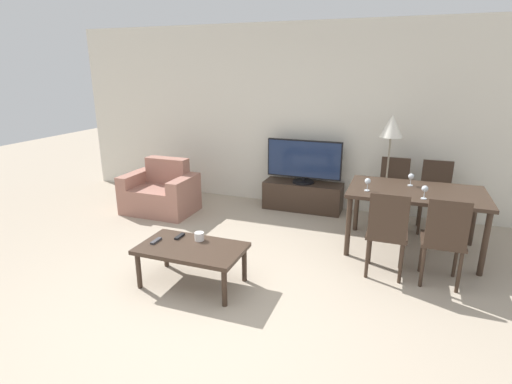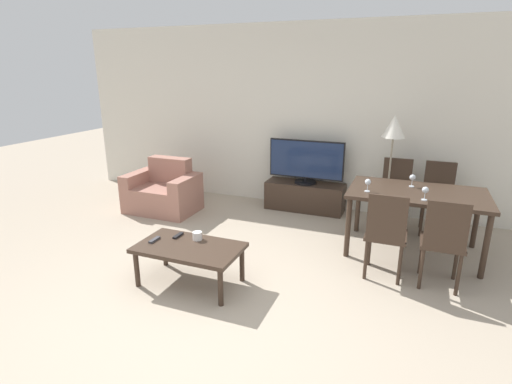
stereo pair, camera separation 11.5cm
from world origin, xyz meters
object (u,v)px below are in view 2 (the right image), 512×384
Objects in this scene: dining_chair_near at (386,231)px; armchair at (164,192)px; coffee_table at (189,250)px; dining_table at (417,198)px; dining_chair_far at (438,194)px; floor_lamp at (393,133)px; remote_primary at (154,240)px; remote_secondary at (178,235)px; wine_glass_left at (368,183)px; cup_white_near at (197,236)px; wine_glass_right at (425,191)px; tv at (306,162)px; dining_chair_far_left at (395,190)px; wine_glass_center at (412,178)px; dining_chair_near_right at (444,239)px; tv_stand at (305,196)px.

armchair is at bearing 164.32° from dining_chair_near.
dining_table is at bearing 38.11° from coffee_table.
dining_chair_far is 0.97m from floor_lamp.
armchair reaches higher than remote_primary.
wine_glass_left reaches higher than remote_secondary.
cup_white_near is at bearing -127.35° from floor_lamp.
dining_chair_near is 6.11× the size of remote_secondary.
tv is at bearing 141.84° from wine_glass_right.
dining_chair_far_left is at bearing 10.85° from armchair.
dining_table is 0.82m from dining_chair_far.
dining_chair_near is at bearing 18.47° from remote_secondary.
wine_glass_center reaches higher than armchair.
wine_glass_right is (3.57, -0.45, 0.56)m from armchair.
dining_chair_far reaches higher than remote_secondary.
floor_lamp is 9.95× the size of remote_primary.
dining_chair_far_left reaches higher than wine_glass_left.
armchair is at bearing 122.05° from remote_primary.
wine_glass_right is (2.09, 1.28, 0.48)m from coffee_table.
remote_primary is at bearing -143.40° from wine_glass_left.
dining_chair_near_right is (0.26, -0.77, -0.15)m from dining_table.
dining_table is 0.82m from dining_chair_far_left.
dining_chair_near_right reaches higher than armchair.
wine_glass_center is (1.95, 1.76, 0.48)m from coffee_table.
dining_chair_far_left is 6.28× the size of wine_glass_left.
dining_chair_far reaches higher than wine_glass_center.
wine_glass_left is at bearing -158.00° from dining_table.
dining_chair_near_right is 1.80m from floor_lamp.
wine_glass_center is at bearing 36.43° from remote_secondary.
armchair is 0.87× the size of tv_stand.
tv reaches higher than remote_primary.
wine_glass_right reaches higher than remote_secondary.
dining_chair_far is 1.53m from dining_chair_near_right.
remote_secondary is at bearing -130.87° from floor_lamp.
wine_glass_center reaches higher than coffee_table.
tv reaches higher than armchair.
coffee_table is (1.48, -1.73, 0.08)m from armchair.
wine_glass_center is at bearing -119.20° from dining_chair_far.
dining_chair_far reaches higher than armchair.
dining_chair_near_right is 9.70× the size of cup_white_near.
dining_chair_near_right is 0.61× the size of floor_lamp.
dining_chair_near_right is (3.76, -0.91, 0.23)m from armchair.
wine_glass_right reaches higher than dining_table.
floor_lamp is 1.22m from wine_glass_right.
armchair is at bearing -170.62° from dining_chair_far.
dining_chair_near_right is at bearing -13.60° from armchair.
coffee_table is 0.28m from remote_secondary.
remote_secondary is (-2.50, -0.66, -0.10)m from dining_chair_near_right.
armchair is 0.68× the size of dining_table.
floor_lamp is 3.01m from remote_secondary.
remote_secondary is at bearing -161.53° from dining_chair_near.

